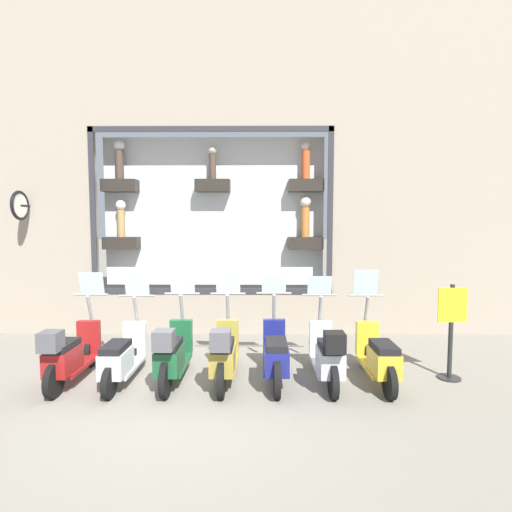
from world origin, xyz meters
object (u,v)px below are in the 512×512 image
scooter_yellow_0 (378,356)px  shop_sign_post (451,329)px  scooter_silver_1 (328,355)px  scooter_white_5 (122,357)px  scooter_olive_3 (224,354)px  scooter_navy_2 (276,355)px  scooter_green_4 (173,354)px  scooter_red_6 (70,354)px

scooter_yellow_0 → shop_sign_post: size_ratio=1.18×
scooter_silver_1 → scooter_white_5: scooter_silver_1 is taller
scooter_silver_1 → scooter_olive_3: 1.59m
scooter_navy_2 → scooter_olive_3: (-0.06, 0.80, 0.04)m
scooter_silver_1 → scooter_green_4: 2.39m
scooter_navy_2 → scooter_red_6: scooter_red_6 is taller
scooter_yellow_0 → scooter_green_4: (-0.06, 3.18, 0.05)m
scooter_silver_1 → shop_sign_post: (0.26, -2.01, 0.35)m
shop_sign_post → scooter_white_5: bearing=92.3°
scooter_white_5 → scooter_green_4: bearing=-93.5°
scooter_green_4 → scooter_white_5: (0.05, 0.80, -0.07)m
scooter_yellow_0 → scooter_red_6: 4.78m
scooter_silver_1 → scooter_olive_3: scooter_olive_3 is taller
scooter_navy_2 → shop_sign_post: bearing=-86.0°
scooter_green_4 → scooter_white_5: scooter_green_4 is taller
scooter_silver_1 → scooter_navy_2: (0.07, 0.80, -0.02)m
scooter_silver_1 → scooter_navy_2: bearing=85.2°
scooter_silver_1 → scooter_green_4: size_ratio=1.00×
scooter_olive_3 → scooter_white_5: bearing=88.2°
scooter_yellow_0 → scooter_red_6: bearing=90.7°
scooter_yellow_0 → shop_sign_post: 1.28m
scooter_silver_1 → scooter_navy_2: size_ratio=0.99×
scooter_navy_2 → shop_sign_post: 2.83m
scooter_green_4 → scooter_white_5: 0.80m
scooter_white_5 → scooter_red_6: bearing=94.0°
scooter_olive_3 → shop_sign_post: (0.25, -3.60, 0.33)m
scooter_silver_1 → shop_sign_post: size_ratio=1.18×
scooter_green_4 → shop_sign_post: scooter_green_4 is taller
scooter_olive_3 → shop_sign_post: size_ratio=1.18×
scooter_yellow_0 → scooter_silver_1: (-0.06, 0.80, 0.04)m
scooter_navy_2 → scooter_red_6: size_ratio=1.01×
scooter_navy_2 → scooter_green_4: size_ratio=1.00×
scooter_navy_2 → scooter_red_6: (-0.06, 3.18, 0.03)m
scooter_navy_2 → shop_sign_post: scooter_navy_2 is taller
scooter_silver_1 → scooter_red_6: (0.00, 3.98, 0.00)m
scooter_green_4 → shop_sign_post: bearing=-86.7°
scooter_white_5 → shop_sign_post: 5.21m
scooter_silver_1 → scooter_olive_3: size_ratio=1.00×
scooter_yellow_0 → scooter_silver_1: size_ratio=1.00×
scooter_olive_3 → scooter_red_6: 2.39m
scooter_green_4 → shop_sign_post: (0.25, -4.39, 0.33)m
scooter_yellow_0 → scooter_green_4: bearing=91.0°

